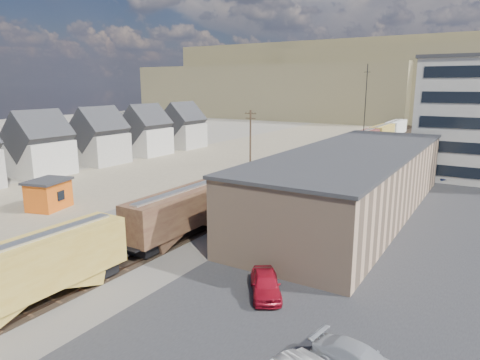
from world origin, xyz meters
The scene contains 14 objects.
ground centered at (0.00, 0.00, 0.00)m, with size 300.00×300.00×0.00m, color #6B6356.
ballast_bed centered at (0.00, 50.00, 0.03)m, with size 18.00×200.00×0.06m, color #4C4742.
dirt_yard centered at (-20.00, 40.00, 0.01)m, with size 24.00×180.00×0.03m, color #72654E.
asphalt_lot centered at (22.00, 35.00, 0.02)m, with size 26.00×120.00×0.04m, color #232326.
rail_tracks centered at (-0.55, 50.00, 0.11)m, with size 11.40×200.00×0.24m.
freight_train centered at (3.80, 46.22, 2.79)m, with size 3.00×119.74×4.46m.
warehouse centered at (14.98, 25.00, 3.65)m, with size 12.40×40.40×7.25m.
utility_pole_north centered at (-8.50, 42.00, 5.30)m, with size 2.20×0.32×10.00m.
radio_mast centered at (6.00, 60.00, 9.12)m, with size 1.20×0.16×18.00m.
townhouse_row centered at (-34.00, 25.00, 4.34)m, with size 8.15×68.16×10.47m.
hills_north centered at (0.17, 167.92, 14.10)m, with size 265.00×80.00×32.00m.
maintenance_shed centered at (-15.65, 7.59, 1.80)m, with size 4.87×5.63×3.52m.
parked_car_red centered at (15.87, 2.33, 0.82)m, with size 1.93×4.81×1.64m, color maroon.
parked_car_blue centered at (21.14, 48.50, 0.78)m, with size 2.59×5.63×1.56m, color navy.
Camera 1 is at (28.61, -21.75, 14.31)m, focal length 32.00 mm.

